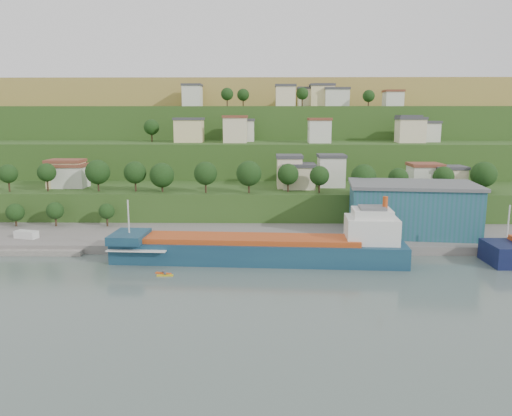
{
  "coord_description": "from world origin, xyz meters",
  "views": [
    {
      "loc": [
        6.46,
        -94.82,
        31.14
      ],
      "look_at": [
        4.6,
        15.0,
        10.91
      ],
      "focal_mm": 35.0,
      "sensor_mm": 36.0,
      "label": 1
    }
  ],
  "objects_px": {
    "warehouse": "(412,208)",
    "caravan": "(26,236)",
    "cargo_ship_near": "(268,250)",
    "kayak_orange": "(163,273)"
  },
  "relations": [
    {
      "from": "warehouse",
      "to": "caravan",
      "type": "distance_m",
      "value": 95.34
    },
    {
      "from": "warehouse",
      "to": "cargo_ship_near",
      "type": "bearing_deg",
      "value": -145.7
    },
    {
      "from": "cargo_ship_near",
      "to": "warehouse",
      "type": "relative_size",
      "value": 1.93
    },
    {
      "from": "cargo_ship_near",
      "to": "warehouse",
      "type": "bearing_deg",
      "value": 30.8
    },
    {
      "from": "cargo_ship_near",
      "to": "caravan",
      "type": "relative_size",
      "value": 11.38
    },
    {
      "from": "cargo_ship_near",
      "to": "warehouse",
      "type": "height_order",
      "value": "warehouse"
    },
    {
      "from": "warehouse",
      "to": "kayak_orange",
      "type": "relative_size",
      "value": 9.89
    },
    {
      "from": "cargo_ship_near",
      "to": "kayak_orange",
      "type": "height_order",
      "value": "cargo_ship_near"
    },
    {
      "from": "warehouse",
      "to": "kayak_orange",
      "type": "height_order",
      "value": "warehouse"
    },
    {
      "from": "cargo_ship_near",
      "to": "kayak_orange",
      "type": "xyz_separation_m",
      "value": [
        -20.97,
        -9.11,
        -2.35
      ]
    }
  ]
}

